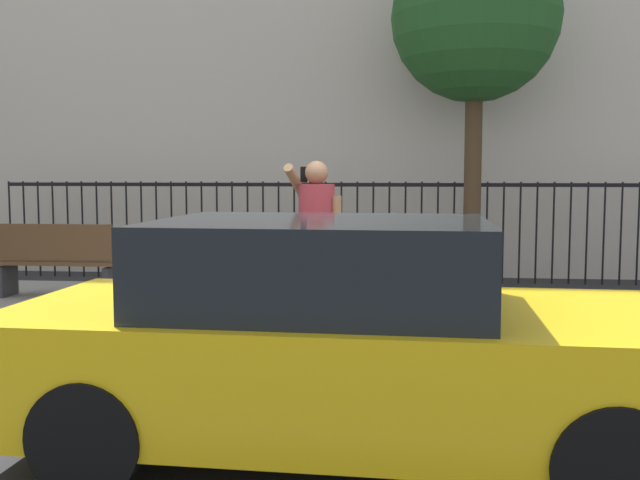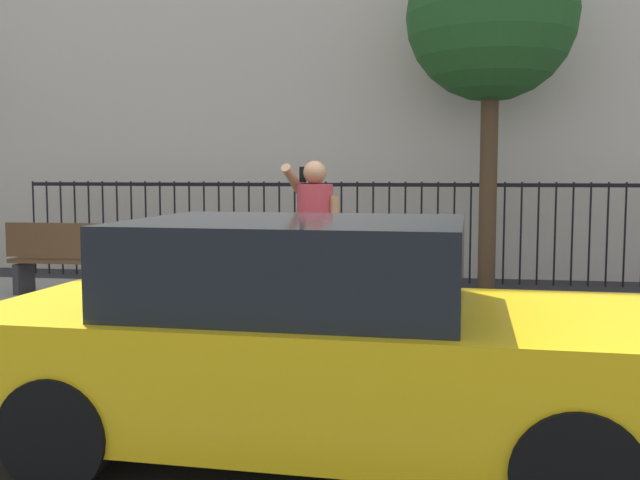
{
  "view_description": "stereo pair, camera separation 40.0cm",
  "coord_description": "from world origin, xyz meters",
  "px_view_note": "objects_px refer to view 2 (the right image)",
  "views": [
    {
      "loc": [
        0.53,
        -5.86,
        1.73
      ],
      "look_at": [
        -0.24,
        1.32,
        1.08
      ],
      "focal_mm": 41.29,
      "sensor_mm": 36.0,
      "label": 1
    },
    {
      "loc": [
        0.93,
        -5.81,
        1.73
      ],
      "look_at": [
        -0.24,
        1.32,
        1.08
      ],
      "focal_mm": 41.29,
      "sensor_mm": 36.0,
      "label": 2
    }
  ],
  "objects_px": {
    "taxi_yellow": "(322,341)",
    "street_bench": "(70,257)",
    "pedestrian_on_phone": "(317,236)",
    "street_tree_mid": "(492,17)"
  },
  "relations": [
    {
      "from": "pedestrian_on_phone",
      "to": "street_bench",
      "type": "relative_size",
      "value": 1.06
    },
    {
      "from": "street_tree_mid",
      "to": "pedestrian_on_phone",
      "type": "bearing_deg",
      "value": -113.27
    },
    {
      "from": "taxi_yellow",
      "to": "street_bench",
      "type": "bearing_deg",
      "value": 132.37
    },
    {
      "from": "street_tree_mid",
      "to": "taxi_yellow",
      "type": "bearing_deg",
      "value": -101.84
    },
    {
      "from": "pedestrian_on_phone",
      "to": "street_tree_mid",
      "type": "xyz_separation_m",
      "value": [
        1.83,
        4.27,
        2.83
      ]
    },
    {
      "from": "pedestrian_on_phone",
      "to": "street_bench",
      "type": "xyz_separation_m",
      "value": [
        -3.59,
        1.98,
        -0.49
      ]
    },
    {
      "from": "pedestrian_on_phone",
      "to": "street_bench",
      "type": "distance_m",
      "value": 4.13
    },
    {
      "from": "pedestrian_on_phone",
      "to": "street_bench",
      "type": "height_order",
      "value": "pedestrian_on_phone"
    },
    {
      "from": "pedestrian_on_phone",
      "to": "street_bench",
      "type": "bearing_deg",
      "value": 151.1
    },
    {
      "from": "taxi_yellow",
      "to": "street_bench",
      "type": "xyz_separation_m",
      "value": [
        -4.02,
        4.41,
        -0.05
      ]
    }
  ]
}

